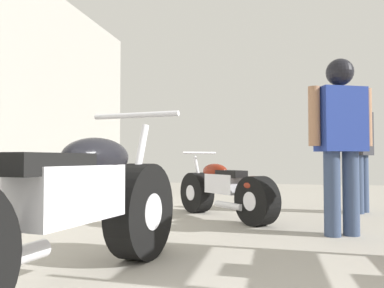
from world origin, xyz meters
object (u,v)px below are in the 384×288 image
motorcycle_maroon_cruiser (64,212)px  motorcycle_black_naked (225,191)px  mechanic_with_helmet (341,129)px  mechanic_in_blue (360,145)px

motorcycle_maroon_cruiser → motorcycle_black_naked: (0.49, 2.79, -0.11)m
mechanic_with_helmet → motorcycle_maroon_cruiser: bearing=-130.2°
motorcycle_maroon_cruiser → mechanic_in_blue: mechanic_in_blue is taller
motorcycle_black_naked → mechanic_with_helmet: (1.20, -0.80, 0.66)m
motorcycle_maroon_cruiser → mechanic_with_helmet: (1.68, 1.99, 0.55)m
mechanic_in_blue → mechanic_with_helmet: size_ratio=0.95×
mechanic_in_blue → motorcycle_maroon_cruiser: bearing=-120.8°
motorcycle_maroon_cruiser → mechanic_in_blue: size_ratio=1.42×
mechanic_with_helmet → mechanic_in_blue: bearing=73.3°
motorcycle_black_naked → mechanic_in_blue: 1.98m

